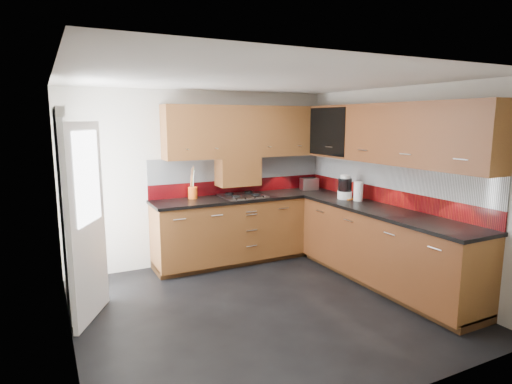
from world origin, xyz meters
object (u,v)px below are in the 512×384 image
toaster (309,184)px  utensil_pot (193,191)px  food_processor (345,188)px  gas_hob (243,196)px

toaster → utensil_pot: bearing=176.9°
toaster → food_processor: 0.86m
gas_hob → toaster: toaster is taller
utensil_pot → toaster: bearing=-3.1°
utensil_pot → food_processor: utensil_pot is taller
utensil_pot → food_processor: size_ratio=1.38×
gas_hob → toaster: bearing=4.2°
gas_hob → utensil_pot: bearing=164.4°
food_processor → toaster: bearing=90.1°
utensil_pot → toaster: 1.84m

